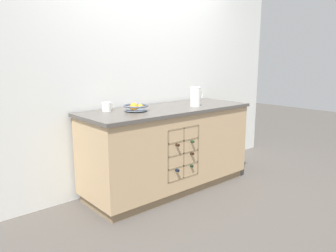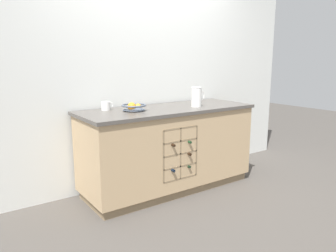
% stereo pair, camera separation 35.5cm
% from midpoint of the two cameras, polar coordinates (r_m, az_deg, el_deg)
% --- Properties ---
extents(ground_plane, '(14.00, 14.00, 0.00)m').
position_cam_midpoint_polar(ground_plane, '(3.76, 2.75, -10.70)').
color(ground_plane, '#4C4742').
extents(back_wall, '(4.40, 0.06, 2.55)m').
position_cam_midpoint_polar(back_wall, '(3.82, -0.88, 9.31)').
color(back_wall, silver).
rests_on(back_wall, ground_plane).
extents(kitchen_island, '(1.93, 0.74, 0.91)m').
position_cam_midpoint_polar(kitchen_island, '(3.61, 2.84, -3.91)').
color(kitchen_island, '#8B7354').
rests_on(kitchen_island, ground_plane).
extents(fruit_bowl, '(0.25, 0.25, 0.09)m').
position_cam_midpoint_polar(fruit_bowl, '(3.30, -2.92, 3.36)').
color(fruit_bowl, '#4C5666').
rests_on(fruit_bowl, kitchen_island).
extents(white_pitcher, '(0.18, 0.12, 0.21)m').
position_cam_midpoint_polar(white_pitcher, '(3.62, 7.84, 5.09)').
color(white_pitcher, white).
rests_on(white_pitcher, kitchen_island).
extents(ceramic_mug, '(0.13, 0.09, 0.09)m').
position_cam_midpoint_polar(ceramic_mug, '(3.37, -7.79, 3.47)').
color(ceramic_mug, white).
rests_on(ceramic_mug, kitchen_island).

